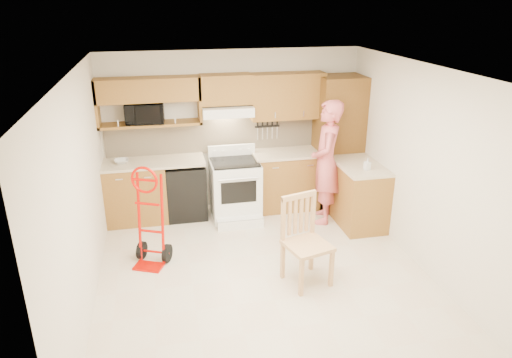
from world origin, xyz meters
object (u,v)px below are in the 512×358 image
object	(u,v)px
microwave	(145,113)
person	(326,163)
dining_chair	(308,242)
range	(236,185)
hand_truck	(148,222)

from	to	relation	value
microwave	person	bearing A→B (deg)	-13.00
person	dining_chair	size ratio (longest dim) A/B	1.73
range	hand_truck	bearing A→B (deg)	-139.50
microwave	range	world-z (taller)	microwave
range	person	bearing A→B (deg)	-15.13
range	person	distance (m)	1.40
person	hand_truck	xyz separation A→B (m)	(-2.60, -0.76, -0.33)
hand_truck	dining_chair	xyz separation A→B (m)	(1.83, -0.81, -0.06)
dining_chair	hand_truck	bearing A→B (deg)	140.68
person	dining_chair	bearing A→B (deg)	-6.84
microwave	range	xyz separation A→B (m)	(1.27, -0.38, -1.10)
person	hand_truck	distance (m)	2.73
microwave	range	distance (m)	1.72
microwave	hand_truck	size ratio (longest dim) A/B	0.46
hand_truck	dining_chair	size ratio (longest dim) A/B	1.11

